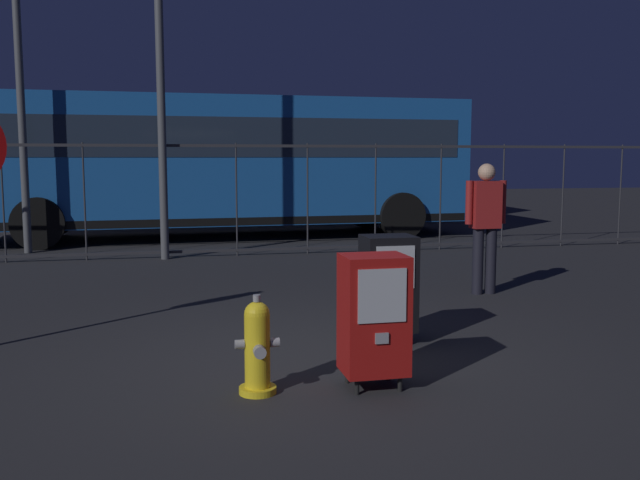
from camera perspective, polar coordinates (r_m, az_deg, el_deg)
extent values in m
plane|color=#262628|center=(6.18, -0.29, -9.68)|extent=(60.00, 60.00, 0.00)
cylinder|color=yellow|center=(5.35, -5.09, -12.05)|extent=(0.28, 0.28, 0.05)
cylinder|color=yellow|center=(5.26, -5.13, -8.96)|extent=(0.19, 0.19, 0.55)
sphere|color=yellow|center=(5.20, -5.16, -6.04)|extent=(0.19, 0.19, 0.19)
cylinder|color=gray|center=(5.17, -5.17, -4.74)|extent=(0.06, 0.06, 0.05)
cylinder|color=gray|center=(5.13, -4.93, -9.06)|extent=(0.09, 0.08, 0.09)
cylinder|color=gray|center=(5.24, -6.56, -8.44)|extent=(0.07, 0.07, 0.07)
cylinder|color=gray|center=(5.27, -3.72, -8.31)|extent=(0.07, 0.07, 0.07)
cylinder|color=black|center=(6.56, 4.50, -8.17)|extent=(0.04, 0.04, 0.12)
cylinder|color=black|center=(6.67, 7.29, -7.97)|extent=(0.04, 0.04, 0.12)
cylinder|color=black|center=(6.82, 3.80, -7.59)|extent=(0.04, 0.04, 0.12)
cylinder|color=black|center=(6.92, 6.49, -7.41)|extent=(0.04, 0.04, 0.12)
cube|color=black|center=(6.63, 5.57, -3.51)|extent=(0.48, 0.40, 0.90)
cube|color=#B2B7BF|center=(6.41, 6.17, -2.25)|extent=(0.36, 0.01, 0.40)
cube|color=gray|center=(6.46, 6.14, -5.01)|extent=(0.10, 0.02, 0.08)
cylinder|color=black|center=(5.30, 3.02, -11.84)|extent=(0.04, 0.04, 0.12)
cylinder|color=black|center=(5.39, 6.53, -11.53)|extent=(0.04, 0.04, 0.12)
cylinder|color=black|center=(5.55, 2.23, -10.95)|extent=(0.04, 0.04, 0.12)
cylinder|color=black|center=(5.65, 5.58, -10.68)|extent=(0.04, 0.04, 0.12)
cube|color=#9E1411|center=(5.33, 4.39, -6.03)|extent=(0.48, 0.40, 0.90)
cube|color=#B2B7BF|center=(5.10, 5.09, -4.55)|extent=(0.36, 0.01, 0.40)
cube|color=gray|center=(5.17, 5.06, -7.98)|extent=(0.10, 0.02, 0.08)
cylinder|color=black|center=(9.19, 12.72, -1.70)|extent=(0.14, 0.14, 0.85)
cylinder|color=black|center=(9.27, 13.73, -1.65)|extent=(0.14, 0.14, 0.85)
cube|color=maroon|center=(9.15, 13.35, 2.82)|extent=(0.36, 0.20, 0.60)
sphere|color=tan|center=(9.14, 13.42, 5.39)|extent=(0.22, 0.22, 0.22)
cylinder|color=maroon|center=(9.05, 12.04, 3.00)|extent=(0.09, 0.09, 0.55)
cylinder|color=maroon|center=(9.25, 14.64, 3.01)|extent=(0.09, 0.09, 0.55)
cube|color=#2D2D33|center=(12.49, -6.87, 7.63)|extent=(18.00, 0.04, 0.05)
cube|color=#2D2D33|center=(12.60, -6.75, -0.82)|extent=(18.00, 0.04, 0.05)
cylinder|color=#2D2D33|center=(12.72, -24.39, 2.77)|extent=(0.03, 0.03, 2.00)
cylinder|color=#2D2D33|center=(12.52, -18.61, 2.97)|extent=(0.03, 0.03, 2.00)
cylinder|color=#2D2D33|center=(12.45, -12.71, 3.14)|extent=(0.03, 0.03, 2.00)
cylinder|color=#2D2D33|center=(12.51, -6.81, 3.27)|extent=(0.03, 0.03, 2.00)
cylinder|color=#2D2D33|center=(12.71, -1.02, 3.37)|extent=(0.03, 0.03, 2.00)
cylinder|color=#2D2D33|center=(13.03, 4.54, 3.43)|extent=(0.03, 0.03, 2.00)
cylinder|color=#2D2D33|center=(13.46, 9.78, 3.46)|extent=(0.03, 0.03, 2.00)
cylinder|color=#2D2D33|center=(14.00, 14.66, 3.47)|extent=(0.03, 0.03, 2.00)
cylinder|color=#2D2D33|center=(14.64, 19.15, 3.44)|extent=(0.03, 0.03, 2.00)
cylinder|color=#2D2D33|center=(15.35, 23.24, 3.41)|extent=(0.03, 0.03, 2.00)
cube|color=#19519E|center=(15.48, -7.86, 6.41)|extent=(10.56, 2.78, 2.65)
cube|color=#1E2838|center=(15.49, -7.89, 8.18)|extent=(9.93, 2.78, 0.80)
cube|color=black|center=(15.54, -7.79, 1.89)|extent=(10.35, 2.78, 0.16)
cylinder|color=black|center=(15.18, 6.68, 1.98)|extent=(1.01, 0.31, 1.00)
cylinder|color=black|center=(17.53, 3.78, 2.65)|extent=(1.01, 0.31, 1.00)
cylinder|color=black|center=(14.33, -21.99, 1.26)|extent=(1.01, 0.31, 1.00)
cylinder|color=black|center=(16.80, -20.84, 2.04)|extent=(1.01, 0.31, 1.00)
cube|color=beige|center=(19.66, -4.23, 6.52)|extent=(10.54, 2.67, 2.65)
cube|color=#1E2838|center=(19.66, -4.24, 7.91)|extent=(9.91, 2.68, 0.80)
cube|color=black|center=(19.70, -4.20, 2.95)|extent=(10.33, 2.68, 0.16)
cylinder|color=black|center=(19.31, 7.18, 2.99)|extent=(1.00, 0.30, 1.00)
cylinder|color=black|center=(21.69, 5.05, 3.42)|extent=(1.00, 0.30, 1.00)
cylinder|color=black|center=(18.32, -15.17, 2.60)|extent=(1.00, 0.30, 1.00)
cylinder|color=black|center=(20.81, -14.76, 3.09)|extent=(1.00, 0.30, 1.00)
cylinder|color=#4C4F54|center=(12.44, -12.95, 16.12)|extent=(0.14, 0.14, 7.62)
cylinder|color=#4C4F54|center=(13.93, -23.27, 12.34)|extent=(0.14, 0.14, 6.47)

